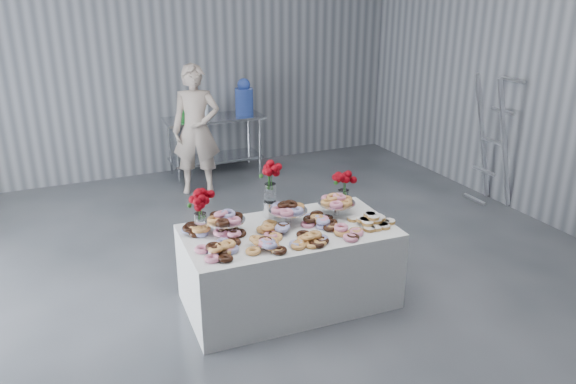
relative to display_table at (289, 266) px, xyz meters
name	(u,v)px	position (x,y,z in m)	size (l,w,h in m)	color
ground	(266,318)	(-0.31, -0.17, -0.38)	(9.00, 9.00, 0.00)	#33353A
room_walls	(222,13)	(-0.58, -0.10, 2.26)	(8.04, 9.04, 4.02)	gray
display_table	(289,266)	(0.00, 0.00, 0.00)	(1.90, 1.00, 0.75)	white
prep_table	(215,135)	(0.50, 3.93, 0.24)	(1.50, 0.60, 0.90)	silver
donut_mounds	(291,227)	(0.00, -0.05, 0.42)	(1.80, 0.80, 0.09)	tan
cake_stand_left	(225,218)	(-0.54, 0.17, 0.52)	(0.36, 0.36, 0.17)	silver
cake_stand_mid	(288,209)	(0.06, 0.15, 0.52)	(0.36, 0.36, 0.17)	silver
cake_stand_right	(337,201)	(0.56, 0.13, 0.52)	(0.36, 0.36, 0.17)	silver
danish_pile	(370,218)	(0.74, -0.18, 0.43)	(0.48, 0.48, 0.11)	white
bouquet_left	(199,201)	(-0.74, 0.28, 0.67)	(0.26, 0.26, 0.42)	white
bouquet_right	(344,179)	(0.71, 0.27, 0.67)	(0.26, 0.26, 0.42)	white
bouquet_center	(270,179)	(-0.04, 0.35, 0.75)	(0.26, 0.26, 0.57)	silver
water_jug	(244,98)	(1.00, 3.93, 0.77)	(0.28, 0.28, 0.55)	blue
drink_bottles	(195,111)	(0.18, 3.83, 0.66)	(0.54, 0.08, 0.27)	#268C33
person	(196,130)	(0.04, 3.24, 0.53)	(0.66, 0.43, 1.82)	#CC8C93
stepladder	(493,141)	(3.44, 1.15, 0.52)	(0.24, 0.45, 1.78)	silver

